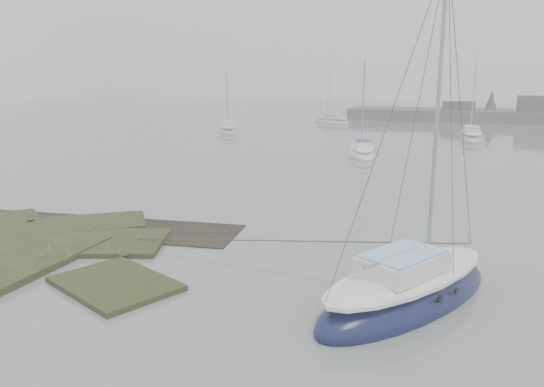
{
  "coord_description": "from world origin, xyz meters",
  "views": [
    {
      "loc": [
        9.27,
        -12.49,
        5.91
      ],
      "look_at": [
        3.44,
        4.79,
        1.8
      ],
      "focal_mm": 35.0,
      "sensor_mm": 36.0,
      "label": 1
    }
  ],
  "objects": [
    {
      "name": "sailboat_white",
      "position": [
        3.16,
        26.48,
        0.23
      ],
      "size": [
        2.98,
        5.61,
        7.54
      ],
      "rotation": [
        0.0,
        0.0,
        0.24
      ],
      "color": "white",
      "rests_on": "ground"
    },
    {
      "name": "sailboat_far_a",
      "position": [
        -12.61,
        38.11,
        0.25
      ],
      "size": [
        4.24,
        5.98,
        8.11
      ],
      "rotation": [
        0.0,
        0.0,
        0.46
      ],
      "color": "#A3A8AD",
      "rests_on": "ground"
    },
    {
      "name": "sailboat_main",
      "position": [
        8.48,
        0.99,
        0.29
      ],
      "size": [
        5.28,
        6.93,
        9.49
      ],
      "rotation": [
        0.0,
        0.0,
        -0.53
      ],
      "color": "#0F1438",
      "rests_on": "ground"
    },
    {
      "name": "ground",
      "position": [
        0.0,
        30.0,
        0.0
      ],
      "size": [
        160.0,
        160.0,
        0.0
      ],
      "primitive_type": "plane",
      "color": "slate",
      "rests_on": "ground"
    },
    {
      "name": "sailboat_far_c",
      "position": [
        -4.72,
        52.0,
        0.23
      ],
      "size": [
        5.52,
        3.99,
        7.5
      ],
      "rotation": [
        0.0,
        0.0,
        1.09
      ],
      "color": "#B6BCC1",
      "rests_on": "ground"
    },
    {
      "name": "sailboat_far_b",
      "position": [
        11.07,
        39.5,
        0.26
      ],
      "size": [
        2.31,
        6.06,
        8.41
      ],
      "rotation": [
        0.0,
        0.0,
        0.06
      ],
      "color": "#A4AAAE",
      "rests_on": "ground"
    }
  ]
}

